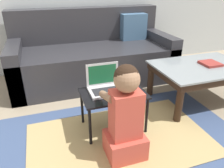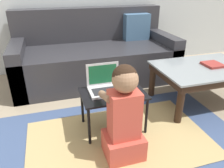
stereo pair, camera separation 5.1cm
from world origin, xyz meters
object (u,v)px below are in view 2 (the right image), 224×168
object	(u,v)px
couch	(96,56)
coffee_table	(203,72)
laptop	(105,87)
computer_mouse	(131,90)
laptop_desk	(113,97)
person_seated	(124,116)
book_on_table	(213,65)

from	to	relation	value
couch	coffee_table	xyz separation A→B (m)	(0.95, -1.00, 0.05)
laptop	coffee_table	bearing A→B (deg)	6.51
coffee_table	computer_mouse	size ratio (longest dim) A/B	9.38
coffee_table	laptop_desk	size ratio (longest dim) A/B	1.81
laptop	person_seated	bearing A→B (deg)	-86.14
computer_mouse	person_seated	bearing A→B (deg)	-118.90
computer_mouse	coffee_table	bearing A→B (deg)	13.48
couch	computer_mouse	xyz separation A→B (m)	(0.03, -1.22, 0.08)
computer_mouse	laptop_desk	bearing A→B (deg)	167.53
laptop	computer_mouse	xyz separation A→B (m)	(0.20, -0.09, -0.02)
couch	person_seated	distance (m)	1.55
coffee_table	laptop	size ratio (longest dim) A/B	3.44
person_seated	book_on_table	distance (m)	1.31
laptop_desk	person_seated	distance (m)	0.35
coffee_table	computer_mouse	world-z (taller)	coffee_table
computer_mouse	person_seated	world-z (taller)	person_seated
laptop_desk	book_on_table	size ratio (longest dim) A/B	2.88
laptop_desk	computer_mouse	distance (m)	0.16
couch	laptop_desk	bearing A→B (deg)	-95.52
laptop	computer_mouse	size ratio (longest dim) A/B	2.73
coffee_table	computer_mouse	xyz separation A→B (m)	(-0.92, -0.22, 0.03)
couch	laptop	bearing A→B (deg)	-98.54
coffee_table	laptop	xyz separation A→B (m)	(-1.12, -0.13, 0.05)
laptop_desk	laptop	xyz separation A→B (m)	(-0.06, 0.06, 0.08)
couch	laptop	world-z (taller)	couch
laptop_desk	person_seated	world-z (taller)	person_seated
laptop	person_seated	size ratio (longest dim) A/B	0.39
couch	laptop	distance (m)	1.15
computer_mouse	person_seated	xyz separation A→B (m)	(-0.18, -0.32, -0.03)
laptop_desk	computer_mouse	xyz separation A→B (m)	(0.15, -0.03, 0.06)
laptop	book_on_table	xyz separation A→B (m)	(1.22, 0.12, 0.03)
laptop	book_on_table	distance (m)	1.22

